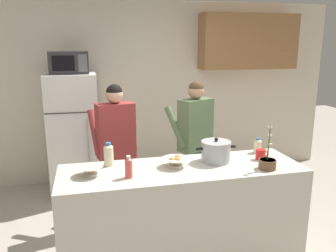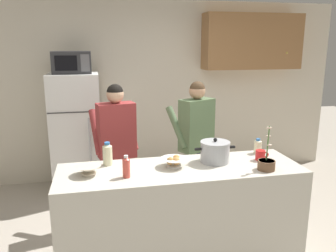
{
  "view_description": "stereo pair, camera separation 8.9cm",
  "coord_description": "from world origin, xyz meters",
  "px_view_note": "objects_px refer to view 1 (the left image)",
  "views": [
    {
      "loc": [
        -0.79,
        -2.72,
        1.97
      ],
      "look_at": [
        0.0,
        0.55,
        1.17
      ],
      "focal_mm": 36.4,
      "sensor_mm": 36.0,
      "label": 1
    },
    {
      "loc": [
        -0.7,
        -2.74,
        1.97
      ],
      "look_at": [
        0.0,
        0.55,
        1.17
      ],
      "focal_mm": 36.4,
      "sensor_mm": 36.0,
      "label": 2
    }
  ],
  "objects_px": {
    "bread_bowl": "(175,161)",
    "microwave": "(69,62)",
    "refrigerator": "(74,134)",
    "coffee_mug": "(261,154)",
    "person_near_pot": "(116,139)",
    "bottle_far_corner": "(129,167)",
    "bottle_mid_counter": "(257,145)",
    "empty_bowl": "(90,170)",
    "potted_orchid": "(267,162)",
    "person_by_sink": "(195,133)",
    "bottle_near_edge": "(109,154)",
    "cooking_pot": "(216,151)"
  },
  "relations": [
    {
      "from": "person_near_pot",
      "to": "coffee_mug",
      "type": "distance_m",
      "value": 1.53
    },
    {
      "from": "bottle_mid_counter",
      "to": "refrigerator",
      "type": "bearing_deg",
      "value": 138.74
    },
    {
      "from": "person_by_sink",
      "to": "cooking_pot",
      "type": "height_order",
      "value": "person_by_sink"
    },
    {
      "from": "bottle_near_edge",
      "to": "bread_bowl",
      "type": "bearing_deg",
      "value": -17.08
    },
    {
      "from": "person_by_sink",
      "to": "bottle_near_edge",
      "type": "height_order",
      "value": "person_by_sink"
    },
    {
      "from": "refrigerator",
      "to": "bottle_mid_counter",
      "type": "xyz_separation_m",
      "value": [
        1.83,
        -1.6,
        0.19
      ]
    },
    {
      "from": "bread_bowl",
      "to": "empty_bowl",
      "type": "xyz_separation_m",
      "value": [
        -0.74,
        -0.04,
        -0.0
      ]
    },
    {
      "from": "refrigerator",
      "to": "bread_bowl",
      "type": "height_order",
      "value": "refrigerator"
    },
    {
      "from": "person_by_sink",
      "to": "bottle_near_edge",
      "type": "xyz_separation_m",
      "value": [
        -1.04,
        -0.74,
        0.05
      ]
    },
    {
      "from": "empty_bowl",
      "to": "bottle_near_edge",
      "type": "height_order",
      "value": "bottle_near_edge"
    },
    {
      "from": "coffee_mug",
      "to": "bread_bowl",
      "type": "relative_size",
      "value": 0.55
    },
    {
      "from": "person_by_sink",
      "to": "person_near_pot",
      "type": "bearing_deg",
      "value": -176.22
    },
    {
      "from": "bottle_mid_counter",
      "to": "potted_orchid",
      "type": "distance_m",
      "value": 0.47
    },
    {
      "from": "person_by_sink",
      "to": "refrigerator",
      "type": "bearing_deg",
      "value": 147.22
    },
    {
      "from": "bread_bowl",
      "to": "microwave",
      "type": "bearing_deg",
      "value": 117.27
    },
    {
      "from": "bottle_mid_counter",
      "to": "empty_bowl",
      "type": "bearing_deg",
      "value": -171.52
    },
    {
      "from": "microwave",
      "to": "bread_bowl",
      "type": "bearing_deg",
      "value": -62.73
    },
    {
      "from": "cooking_pot",
      "to": "bottle_mid_counter",
      "type": "xyz_separation_m",
      "value": [
        0.51,
        0.16,
        -0.02
      ]
    },
    {
      "from": "microwave",
      "to": "potted_orchid",
      "type": "relative_size",
      "value": 1.23
    },
    {
      "from": "refrigerator",
      "to": "coffee_mug",
      "type": "height_order",
      "value": "refrigerator"
    },
    {
      "from": "person_near_pot",
      "to": "bread_bowl",
      "type": "bearing_deg",
      "value": -62.25
    },
    {
      "from": "microwave",
      "to": "bottle_far_corner",
      "type": "bearing_deg",
      "value": -75.86
    },
    {
      "from": "refrigerator",
      "to": "microwave",
      "type": "relative_size",
      "value": 3.37
    },
    {
      "from": "microwave",
      "to": "bottle_mid_counter",
      "type": "xyz_separation_m",
      "value": [
        1.83,
        -1.58,
        -0.76
      ]
    },
    {
      "from": "potted_orchid",
      "to": "coffee_mug",
      "type": "bearing_deg",
      "value": 73.91
    },
    {
      "from": "bottle_near_edge",
      "to": "empty_bowl",
      "type": "bearing_deg",
      "value": -128.52
    },
    {
      "from": "cooking_pot",
      "to": "bottle_mid_counter",
      "type": "bearing_deg",
      "value": 17.35
    },
    {
      "from": "person_near_pot",
      "to": "potted_orchid",
      "type": "relative_size",
      "value": 4.03
    },
    {
      "from": "coffee_mug",
      "to": "refrigerator",
      "type": "bearing_deg",
      "value": 134.29
    },
    {
      "from": "person_near_pot",
      "to": "bottle_far_corner",
      "type": "height_order",
      "value": "person_near_pot"
    },
    {
      "from": "coffee_mug",
      "to": "potted_orchid",
      "type": "height_order",
      "value": "potted_orchid"
    },
    {
      "from": "empty_bowl",
      "to": "potted_orchid",
      "type": "height_order",
      "value": "potted_orchid"
    },
    {
      "from": "empty_bowl",
      "to": "bottle_near_edge",
      "type": "xyz_separation_m",
      "value": [
        0.17,
        0.21,
        0.06
      ]
    },
    {
      "from": "person_by_sink",
      "to": "bottle_far_corner",
      "type": "distance_m",
      "value": 1.4
    },
    {
      "from": "bottle_near_edge",
      "to": "potted_orchid",
      "type": "distance_m",
      "value": 1.4
    },
    {
      "from": "bottle_mid_counter",
      "to": "potted_orchid",
      "type": "bearing_deg",
      "value": -107.51
    },
    {
      "from": "potted_orchid",
      "to": "microwave",
      "type": "bearing_deg",
      "value": 129.76
    },
    {
      "from": "refrigerator",
      "to": "person_by_sink",
      "type": "bearing_deg",
      "value": -32.78
    },
    {
      "from": "cooking_pot",
      "to": "empty_bowl",
      "type": "distance_m",
      "value": 1.14
    },
    {
      "from": "microwave",
      "to": "bread_bowl",
      "type": "xyz_separation_m",
      "value": [
        0.92,
        -1.79,
        -0.79
      ]
    },
    {
      "from": "bread_bowl",
      "to": "refrigerator",
      "type": "bearing_deg",
      "value": 116.99
    },
    {
      "from": "bottle_far_corner",
      "to": "refrigerator",
      "type": "bearing_deg",
      "value": 103.99
    },
    {
      "from": "empty_bowl",
      "to": "potted_orchid",
      "type": "relative_size",
      "value": 0.55
    },
    {
      "from": "bread_bowl",
      "to": "bottle_mid_counter",
      "type": "height_order",
      "value": "bottle_mid_counter"
    },
    {
      "from": "bottle_far_corner",
      "to": "bread_bowl",
      "type": "bearing_deg",
      "value": 19.79
    },
    {
      "from": "person_by_sink",
      "to": "potted_orchid",
      "type": "distance_m",
      "value": 1.19
    },
    {
      "from": "person_near_pot",
      "to": "bottle_near_edge",
      "type": "relative_size",
      "value": 7.37
    },
    {
      "from": "bottle_mid_counter",
      "to": "bottle_far_corner",
      "type": "relative_size",
      "value": 0.8
    },
    {
      "from": "person_by_sink",
      "to": "cooking_pot",
      "type": "distance_m",
      "value": 0.87
    },
    {
      "from": "refrigerator",
      "to": "empty_bowl",
      "type": "xyz_separation_m",
      "value": [
        0.19,
        -1.85,
        0.16
      ]
    }
  ]
}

